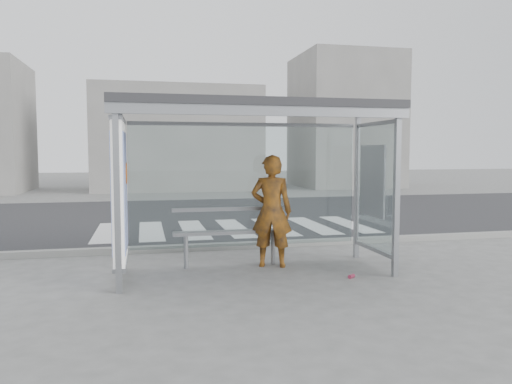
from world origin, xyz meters
TOP-DOWN VIEW (x-y plane):
  - ground at (0.00, 0.00)m, footprint 80.00×80.00m
  - road at (0.00, 7.00)m, footprint 30.00×10.00m
  - curb at (0.00, 1.95)m, footprint 30.00×0.18m
  - crosswalk at (0.50, 4.50)m, footprint 6.55×3.00m
  - bus_shelter at (-0.37, 0.06)m, footprint 4.25×1.65m
  - building_center at (0.00, 18.00)m, footprint 8.00×5.00m
  - building_right at (9.00, 18.00)m, footprint 5.00×5.00m
  - person at (0.36, 0.36)m, footprint 0.77×0.63m
  - bench at (-0.30, 0.52)m, footprint 1.85×0.29m
  - soda_can at (1.32, -0.66)m, footprint 0.12×0.11m

SIDE VIEW (x-z plane):
  - ground at x=0.00m, z-range 0.00..0.00m
  - crosswalk at x=0.50m, z-range 0.00..0.00m
  - road at x=0.00m, z-range 0.00..0.01m
  - soda_can at x=1.32m, z-range 0.00..0.06m
  - curb at x=0.00m, z-range 0.00..0.12m
  - bench at x=-0.30m, z-range 0.09..1.04m
  - person at x=0.36m, z-range 0.00..1.82m
  - bus_shelter at x=-0.37m, z-range 0.67..3.29m
  - building_center at x=0.00m, z-range 0.00..5.00m
  - building_right at x=9.00m, z-range 0.00..7.00m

